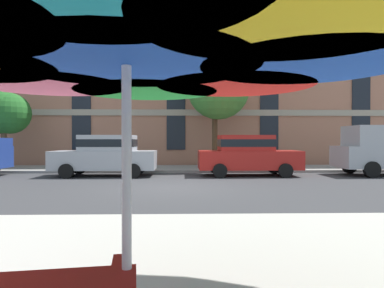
# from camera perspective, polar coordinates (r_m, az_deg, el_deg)

# --- Properties ---
(ground_plane) EXTENTS (120.00, 120.00, 0.00)m
(ground_plane) POSITION_cam_1_polar(r_m,az_deg,el_deg) (11.18, -3.67, -7.37)
(ground_plane) COLOR #38383A
(sidewalk_far) EXTENTS (56.00, 3.60, 0.12)m
(sidewalk_far) POSITION_cam_1_polar(r_m,az_deg,el_deg) (17.93, -2.85, -4.16)
(sidewalk_far) COLOR gray
(sidewalk_far) RESTS_ON ground
(apartment_building) EXTENTS (38.89, 12.08, 12.80)m
(apartment_building) POSITION_cam_1_polar(r_m,az_deg,el_deg) (26.50, -2.44, 11.15)
(apartment_building) COLOR #A87056
(apartment_building) RESTS_ON ground
(sedan_silver) EXTENTS (4.40, 1.98, 1.78)m
(sedan_silver) POSITION_cam_1_polar(r_m,az_deg,el_deg) (15.15, -14.28, -1.69)
(sedan_silver) COLOR #A8AAB2
(sedan_silver) RESTS_ON ground
(sedan_red) EXTENTS (4.40, 1.98, 1.78)m
(sedan_red) POSITION_cam_1_polar(r_m,az_deg,el_deg) (15.04, 9.32, -1.69)
(sedan_red) COLOR #B21E19
(sedan_red) RESTS_ON ground
(street_tree_left) EXTENTS (2.66, 2.30, 4.19)m
(street_tree_left) POSITION_cam_1_polar(r_m,az_deg,el_deg) (20.13, -29.03, 4.58)
(street_tree_left) COLOR brown
(street_tree_left) RESTS_ON ground
(street_tree_middle) EXTENTS (3.34, 3.34, 6.01)m
(street_tree_middle) POSITION_cam_1_polar(r_m,az_deg,el_deg) (18.21, 4.26, 9.21)
(street_tree_middle) COLOR #4C3823
(street_tree_middle) RESTS_ON ground
(patio_umbrella) EXTENTS (3.53, 3.53, 2.57)m
(patio_umbrella) POSITION_cam_1_polar(r_m,az_deg,el_deg) (2.20, -11.01, 19.16)
(patio_umbrella) COLOR silver
(patio_umbrella) RESTS_ON ground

